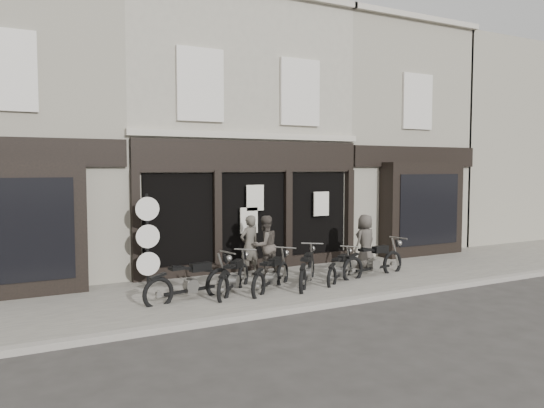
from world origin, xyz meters
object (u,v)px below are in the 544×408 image
motorcycle_1 (234,280)px  man_right (365,241)px  motorcycle_5 (374,264)px  advert_sign_post (148,244)px  motorcycle_4 (340,271)px  man_centre (265,245)px  motorcycle_3 (307,273)px  motorcycle_0 (191,285)px  man_left (250,246)px  motorcycle_2 (271,277)px

motorcycle_1 → man_right: size_ratio=1.10×
motorcycle_5 → advert_sign_post: (-5.90, 1.67, 0.76)m
man_right → advert_sign_post: bearing=-20.7°
motorcycle_4 → man_centre: (-1.45, 1.56, 0.58)m
motorcycle_1 → advert_sign_post: 2.45m
motorcycle_3 → motorcycle_0: bearing=130.3°
motorcycle_4 → advert_sign_post: advert_sign_post is taller
motorcycle_0 → motorcycle_4: bearing=-11.2°
man_right → advert_sign_post: size_ratio=0.65×
motorcycle_5 → man_left: (-3.05, 1.64, 0.52)m
man_centre → motorcycle_5: bearing=140.3°
motorcycle_3 → motorcycle_5: motorcycle_5 is taller
motorcycle_2 → motorcycle_5: 3.31m
man_left → man_right: 3.58m
man_left → man_centre: man_left is taller
motorcycle_0 → advert_sign_post: size_ratio=0.94×
man_left → advert_sign_post: size_ratio=0.68×
motorcycle_4 → man_centre: man_centre is taller
advert_sign_post → motorcycle_3: bearing=-23.2°
motorcycle_4 → motorcycle_5: bearing=-32.5°
motorcycle_4 → motorcycle_2: bearing=144.1°
motorcycle_1 → motorcycle_2: bearing=-56.8°
motorcycle_2 → advert_sign_post: bearing=106.4°
motorcycle_2 → advert_sign_post: 3.25m
motorcycle_2 → motorcycle_5: bearing=-36.7°
motorcycle_1 → man_centre: size_ratio=1.05×
motorcycle_1 → motorcycle_4: (3.04, -0.12, -0.04)m
motorcycle_4 → man_left: size_ratio=1.00×
motorcycle_1 → motorcycle_5: size_ratio=0.75×
motorcycle_0 → motorcycle_5: 5.38m
motorcycle_1 → man_centre: man_centre is taller
motorcycle_0 → motorcycle_4: 4.17m
motorcycle_0 → motorcycle_3: bearing=-11.0°
motorcycle_1 → motorcycle_0: bearing=139.1°
man_centre → advert_sign_post: advert_sign_post is taller
motorcycle_0 → man_left: bearing=25.4°
motorcycle_0 → motorcycle_1: (1.13, 0.13, -0.03)m
motorcycle_4 → man_right: 2.08m
motorcycle_0 → motorcycle_3: size_ratio=1.25×
motorcycle_3 → motorcycle_4: size_ratio=1.11×
man_left → motorcycle_3: bearing=104.3°
man_right → motorcycle_0: bearing=-4.0°
motorcycle_3 → man_right: 2.96m
motorcycle_3 → motorcycle_5: 2.24m
motorcycle_5 → man_centre: (-2.66, 1.47, 0.51)m
man_left → man_right: man_left is taller
motorcycle_0 → man_left: 2.95m
motorcycle_5 → man_left: 3.50m
motorcycle_1 → man_left: bearing=5.9°
motorcycle_0 → motorcycle_2: 2.08m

